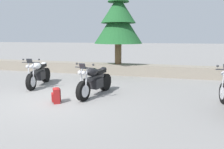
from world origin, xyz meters
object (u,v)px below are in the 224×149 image
at_px(rider_backpack, 56,95).
at_px(pine_tree_far_left, 118,20).
at_px(motorcycle_white_near_left, 39,74).
at_px(motorcycle_black_centre, 95,81).

relative_size(rider_backpack, pine_tree_far_left, 0.12).
xyz_separation_m(motorcycle_white_near_left, rider_backpack, (1.81, -1.81, -0.24)).
height_order(motorcycle_black_centre, pine_tree_far_left, pine_tree_far_left).
bearing_deg(motorcycle_black_centre, rider_backpack, -128.04).
height_order(motorcycle_white_near_left, pine_tree_far_left, pine_tree_far_left).
bearing_deg(motorcycle_black_centre, motorcycle_white_near_left, 164.60).
relative_size(motorcycle_white_near_left, motorcycle_black_centre, 1.00).
bearing_deg(pine_tree_far_left, motorcycle_white_near_left, -127.10).
distance_m(motorcycle_white_near_left, rider_backpack, 2.57).
bearing_deg(motorcycle_black_centre, pine_tree_far_left, 91.95).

